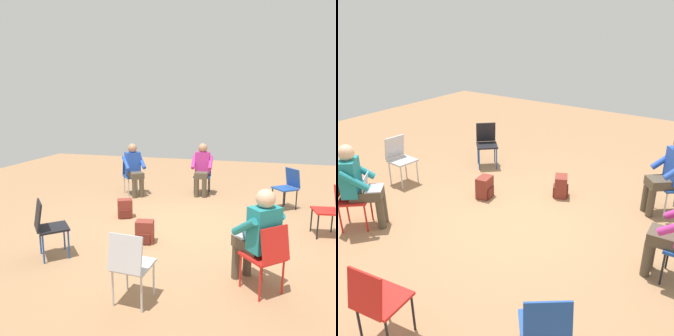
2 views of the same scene
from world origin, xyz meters
TOP-DOWN VIEW (x-y plane):
  - ground_plane at (0.00, 0.00)m, footprint 14.26×14.26m
  - chair_northeast at (1.53, 1.69)m, footprint 0.59×0.58m
  - chair_southwest at (-1.96, -1.59)m, footprint 0.58×0.57m
  - chair_west at (-2.52, -0.20)m, footprint 0.49×0.45m
  - chair_north at (-0.02, 2.43)m, footprint 0.43×0.47m
  - chair_northwest at (-1.45, 1.83)m, footprint 0.58×0.59m
  - person_with_laptop at (-1.34, 1.70)m, footprint 0.63×0.64m
  - person_in_blue at (1.52, -1.73)m, footprint 0.63×0.63m
  - backpack_near_laptop_user at (0.37, 0.84)m, footprint 0.31×0.28m
  - backpack_by_empty_chair at (1.13, -0.17)m, footprint 0.34×0.31m

SIDE VIEW (x-z plane):
  - ground_plane at x=0.00m, z-range 0.00..0.00m
  - backpack_near_laptop_user at x=0.37m, z-range -0.02..0.34m
  - backpack_by_empty_chair at x=1.13m, z-range -0.02..0.34m
  - chair_northeast at x=1.53m, z-range 0.07..0.92m
  - chair_southwest at x=-1.96m, z-range 0.07..0.92m
  - chair_west at x=-2.52m, z-range 0.07..0.92m
  - chair_north at x=-0.02m, z-range 0.07..0.92m
  - chair_northwest at x=-1.45m, z-range 0.07..0.92m
  - person_with_laptop at x=-1.34m, z-range 0.07..1.31m
  - person_in_blue at x=1.52m, z-range 0.07..1.31m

